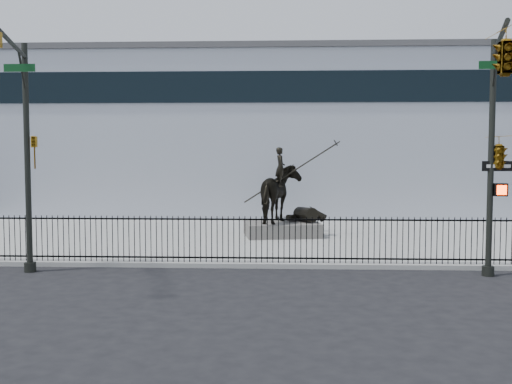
{
  "coord_description": "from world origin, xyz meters",
  "views": [
    {
      "loc": [
        0.81,
        -17.83,
        3.77
      ],
      "look_at": [
        -0.23,
        6.0,
        2.1
      ],
      "focal_mm": 42.0,
      "sensor_mm": 36.0,
      "label": 1
    }
  ],
  "objects_px": {
    "equestrian_statue": "(284,194)",
    "traffic_signal_right": "(501,108)",
    "statue_plinth": "(282,229)",
    "traffic_signal_left": "(23,141)"
  },
  "relations": [
    {
      "from": "equestrian_statue",
      "to": "traffic_signal_right",
      "type": "xyz_separation_m",
      "value": [
        5.58,
        -9.29,
        2.92
      ]
    },
    {
      "from": "equestrian_statue",
      "to": "traffic_signal_right",
      "type": "distance_m",
      "value": 11.23
    },
    {
      "from": "traffic_signal_right",
      "to": "statue_plinth",
      "type": "bearing_deg",
      "value": 121.28
    },
    {
      "from": "statue_plinth",
      "to": "traffic_signal_left",
      "type": "bearing_deg",
      "value": -143.58
    },
    {
      "from": "equestrian_statue",
      "to": "traffic_signal_left",
      "type": "xyz_separation_m",
      "value": [
        -7.63,
        -7.91,
        2.1
      ]
    },
    {
      "from": "traffic_signal_left",
      "to": "traffic_signal_right",
      "type": "distance_m",
      "value": 13.31
    },
    {
      "from": "statue_plinth",
      "to": "equestrian_statue",
      "type": "distance_m",
      "value": 1.49
    },
    {
      "from": "traffic_signal_left",
      "to": "traffic_signal_right",
      "type": "relative_size",
      "value": 1.0
    },
    {
      "from": "statue_plinth",
      "to": "traffic_signal_right",
      "type": "relative_size",
      "value": 0.44
    },
    {
      "from": "statue_plinth",
      "to": "equestrian_statue",
      "type": "height_order",
      "value": "equestrian_statue"
    }
  ]
}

